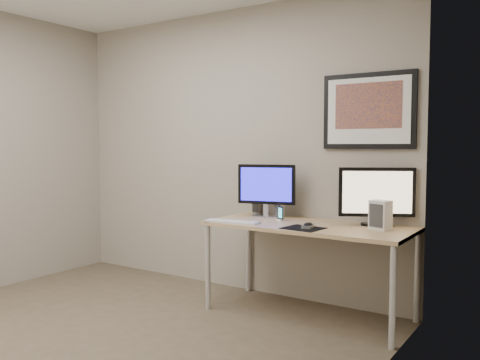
{
  "coord_description": "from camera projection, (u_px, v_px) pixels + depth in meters",
  "views": [
    {
      "loc": [
        2.72,
        -2.25,
        1.35
      ],
      "look_at": [
        0.52,
        1.1,
        1.07
      ],
      "focal_mm": 38.0,
      "sensor_mm": 36.0,
      "label": 1
    }
  ],
  "objects": [
    {
      "name": "floor",
      "position": [
        88.0,
        343.0,
        3.46
      ],
      "size": [
        3.6,
        3.6,
        0.0
      ],
      "primitive_type": "plane",
      "color": "#4D4130",
      "rests_on": "ground"
    },
    {
      "name": "room",
      "position": [
        132.0,
        105.0,
        3.72
      ],
      "size": [
        3.6,
        3.6,
        3.6
      ],
      "color": "white",
      "rests_on": "ground"
    },
    {
      "name": "desk",
      "position": [
        309.0,
        232.0,
        3.99
      ],
      "size": [
        1.6,
        0.7,
        0.73
      ],
      "color": "#A1714E",
      "rests_on": "floor"
    },
    {
      "name": "framed_art",
      "position": [
        368.0,
        111.0,
        4.01
      ],
      "size": [
        0.75,
        0.04,
        0.6
      ],
      "color": "black",
      "rests_on": "room"
    },
    {
      "name": "monitor_large",
      "position": [
        266.0,
        188.0,
        4.33
      ],
      "size": [
        0.49,
        0.21,
        0.46
      ],
      "rotation": [
        0.0,
        0.0,
        0.26
      ],
      "color": "#B2B2B7",
      "rests_on": "desk"
    },
    {
      "name": "monitor_tv",
      "position": [
        377.0,
        195.0,
        3.87
      ],
      "size": [
        0.52,
        0.31,
        0.45
      ],
      "rotation": [
        0.0,
        0.0,
        0.5
      ],
      "color": "black",
      "rests_on": "desk"
    },
    {
      "name": "speaker_left",
      "position": [
        256.0,
        203.0,
        4.59
      ],
      "size": [
        0.1,
        0.1,
        0.2
      ],
      "primitive_type": "cylinder",
      "rotation": [
        0.0,
        0.0,
        0.34
      ],
      "color": "#B2B2B7",
      "rests_on": "desk"
    },
    {
      "name": "speaker_right",
      "position": [
        281.0,
        206.0,
        4.34
      ],
      "size": [
        0.1,
        0.1,
        0.2
      ],
      "primitive_type": "cylinder",
      "rotation": [
        0.0,
        0.0,
        -0.33
      ],
      "color": "#B2B2B7",
      "rests_on": "desk"
    },
    {
      "name": "phone_dock",
      "position": [
        281.0,
        214.0,
        4.16
      ],
      "size": [
        0.07,
        0.07,
        0.12
      ],
      "primitive_type": "cube",
      "rotation": [
        0.0,
        0.0,
        -0.38
      ],
      "color": "black",
      "rests_on": "desk"
    },
    {
      "name": "keyboard",
      "position": [
        232.0,
        222.0,
        4.06
      ],
      "size": [
        0.47,
        0.18,
        0.02
      ],
      "primitive_type": "cube",
      "rotation": [
        0.0,
        0.0,
        0.13
      ],
      "color": "silver",
      "rests_on": "desk"
    },
    {
      "name": "mousepad",
      "position": [
        303.0,
        228.0,
        3.78
      ],
      "size": [
        0.3,
        0.27,
        0.0
      ],
      "primitive_type": "cube",
      "rotation": [
        0.0,
        0.0,
        -0.09
      ],
      "color": "black",
      "rests_on": "desk"
    },
    {
      "name": "mouse",
      "position": [
        308.0,
        225.0,
        3.78
      ],
      "size": [
        0.08,
        0.13,
        0.04
      ],
      "primitive_type": "ellipsoid",
      "rotation": [
        0.0,
        0.0,
        0.16
      ],
      "color": "black",
      "rests_on": "mousepad"
    },
    {
      "name": "fan_unit",
      "position": [
        380.0,
        215.0,
        3.72
      ],
      "size": [
        0.17,
        0.14,
        0.22
      ],
      "primitive_type": "cube",
      "rotation": [
        0.0,
        0.0,
        -0.3
      ],
      "color": "silver",
      "rests_on": "desk"
    }
  ]
}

